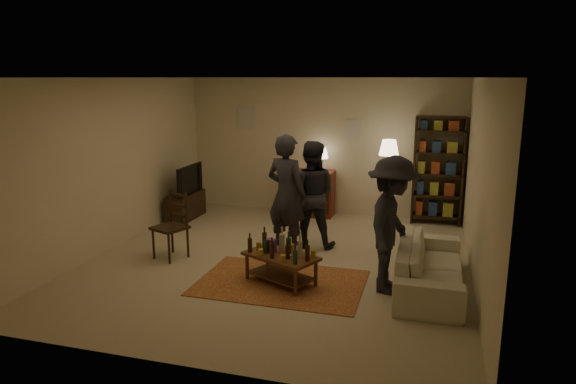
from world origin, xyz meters
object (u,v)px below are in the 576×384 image
at_px(tv_stand, 185,199).
at_px(person_left, 287,195).
at_px(person_right, 311,194).
at_px(dresser, 309,192).
at_px(coffee_table, 281,257).
at_px(dining_chair, 173,223).
at_px(floor_lamp, 389,153).
at_px(sofa, 430,266).
at_px(bookshelf, 438,170).
at_px(person_by_sofa, 392,225).

height_order(tv_stand, person_left, person_left).
bearing_deg(person_right, dresser, -81.03).
height_order(coffee_table, tv_stand, tv_stand).
height_order(dining_chair, floor_lamp, floor_lamp).
distance_m(coffee_table, person_left, 1.35).
height_order(coffee_table, floor_lamp, floor_lamp).
xyz_separation_m(dresser, floor_lamp, (1.56, -0.31, 0.88)).
xyz_separation_m(sofa, person_left, (-2.19, 0.80, 0.63)).
bearing_deg(tv_stand, coffee_table, -43.61).
bearing_deg(sofa, coffee_table, 101.57).
distance_m(coffee_table, person_right, 1.70).
distance_m(dresser, bookshelf, 2.50).
bearing_deg(bookshelf, tv_stand, -168.20).
bearing_deg(bookshelf, floor_lamp, -156.55).
height_order(bookshelf, floor_lamp, bookshelf).
height_order(tv_stand, person_by_sofa, person_by_sofa).
relative_size(coffee_table, dresser, 0.82).
bearing_deg(bookshelf, person_left, -133.12).
height_order(dresser, person_by_sofa, person_by_sofa).
distance_m(coffee_table, dining_chair, 1.95).
distance_m(tv_stand, person_by_sofa, 4.84).
bearing_deg(bookshelf, person_by_sofa, -99.06).
distance_m(dining_chair, bookshelf, 4.92).
xyz_separation_m(coffee_table, person_left, (-0.26, 1.19, 0.57)).
bearing_deg(bookshelf, person_right, -135.19).
xyz_separation_m(dining_chair, bookshelf, (3.84, 3.04, 0.49)).
xyz_separation_m(bookshelf, person_right, (-1.96, -1.94, -0.17)).
bearing_deg(floor_lamp, sofa, -73.45).
bearing_deg(sofa, bookshelf, -0.82).
distance_m(sofa, person_left, 2.41).
bearing_deg(person_right, floor_lamp, -130.04).
xyz_separation_m(tv_stand, floor_lamp, (3.81, 0.60, 0.97)).
distance_m(dining_chair, tv_stand, 2.23).
relative_size(tv_stand, sofa, 0.51).
height_order(floor_lamp, person_right, person_right).
height_order(dining_chair, dresser, dresser).
height_order(bookshelf, sofa, bookshelf).
relative_size(coffee_table, person_right, 0.64).
xyz_separation_m(coffee_table, person_right, (0.01, 1.63, 0.49)).
xyz_separation_m(dining_chair, person_right, (1.88, 1.10, 0.32)).
bearing_deg(person_left, dining_chair, 41.02).
bearing_deg(person_right, person_by_sofa, 128.23).
xyz_separation_m(coffee_table, tv_stand, (-2.72, 2.59, 0.01)).
bearing_deg(dining_chair, coffee_table, 5.61).
relative_size(dining_chair, person_left, 0.55).
distance_m(dining_chair, person_left, 1.78).
distance_m(dining_chair, floor_lamp, 4.06).
distance_m(sofa, person_by_sofa, 0.80).
xyz_separation_m(floor_lamp, person_right, (-1.08, -1.56, -0.49)).
xyz_separation_m(tv_stand, dresser, (2.25, 0.91, 0.09)).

